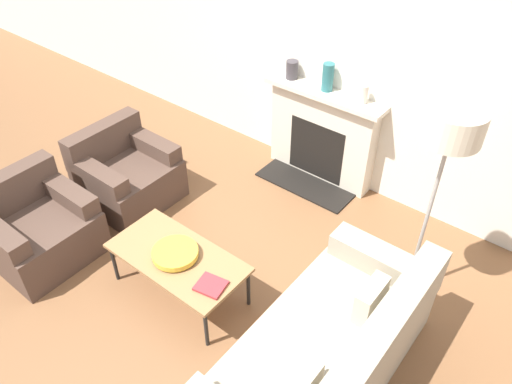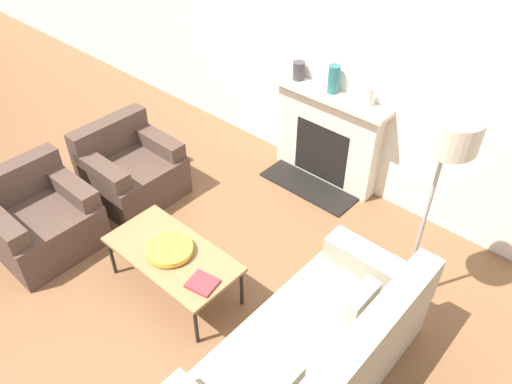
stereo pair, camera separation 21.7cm
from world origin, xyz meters
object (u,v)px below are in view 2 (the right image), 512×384
object	(u,v)px
fireplace	(326,138)
mantel_vase_left	(299,71)
mantel_vase_center_right	(369,97)
bowl	(170,249)
mantel_vase_center_left	(334,79)
floor_lamp	(445,149)
coffee_table	(172,255)
armchair_far	(131,170)
armchair_near	(40,220)
couch	(311,360)
book	(202,283)

from	to	relation	value
fireplace	mantel_vase_left	size ratio (longest dim) A/B	6.93
fireplace	mantel_vase_center_right	xyz separation A→B (m)	(0.41, 0.02, 0.63)
bowl	mantel_vase_center_left	world-z (taller)	mantel_vase_center_left
floor_lamp	mantel_vase_left	xyz separation A→B (m)	(-1.96, 0.95, -0.40)
coffee_table	mantel_vase_left	distance (m)	2.35
armchair_far	mantel_vase_left	xyz separation A→B (m)	(0.91, 1.62, 0.84)
armchair_near	floor_lamp	bearing A→B (deg)	-59.41
bowl	mantel_vase_center_left	size ratio (longest dim) A/B	1.33
bowl	mantel_vase_left	distance (m)	2.33
coffee_table	mantel_vase_left	bearing A→B (deg)	101.15
armchair_far	bowl	size ratio (longest dim) A/B	2.28
mantel_vase_left	mantel_vase_center_left	distance (m)	0.43
armchair_near	bowl	xyz separation A→B (m)	(1.33, 0.46, 0.17)
armchair_far	mantel_vase_center_left	size ratio (longest dim) A/B	3.03
couch	mantel_vase_left	xyz separation A→B (m)	(-1.85, 2.14, 0.83)
couch	armchair_far	xyz separation A→B (m)	(-2.76, 0.53, -0.00)
fireplace	armchair_far	world-z (taller)	fireplace
fireplace	mantel_vase_center_right	bearing A→B (deg)	2.11
fireplace	book	world-z (taller)	fireplace
couch	book	size ratio (longest dim) A/B	7.77
fireplace	bowl	size ratio (longest dim) A/B	3.48
fireplace	floor_lamp	size ratio (longest dim) A/B	0.74
book	floor_lamp	world-z (taller)	floor_lamp
book	mantel_vase_center_right	xyz separation A→B (m)	(-0.02, 2.25, 0.69)
mantel_vase_center_right	fireplace	bearing A→B (deg)	-177.89
couch	book	bearing A→B (deg)	-83.94
bowl	floor_lamp	xyz separation A→B (m)	(1.54, 1.24, 1.07)
armchair_near	armchair_far	distance (m)	1.03
armchair_far	bowl	world-z (taller)	armchair_far
floor_lamp	mantel_vase_center_right	xyz separation A→B (m)	(-1.12, 0.95, -0.40)
armchair_far	mantel_vase_left	world-z (taller)	mantel_vase_left
book	floor_lamp	bearing A→B (deg)	38.53
mantel_vase_center_right	floor_lamp	bearing A→B (deg)	-40.43
mantel_vase_left	armchair_far	bearing A→B (deg)	-119.35
fireplace	bowl	distance (m)	2.18
armchair_far	floor_lamp	size ratio (longest dim) A/B	0.48
fireplace	armchair_near	xyz separation A→B (m)	(-1.34, -2.63, -0.21)
armchair_near	armchair_far	world-z (taller)	same
armchair_far	floor_lamp	bearing A→B (deg)	-76.97
armchair_near	book	bearing A→B (deg)	-77.27
fireplace	armchair_far	distance (m)	2.10
armchair_near	coffee_table	bearing A→B (deg)	-70.89
armchair_far	bowl	distance (m)	1.46
armchair_far	coffee_table	size ratio (longest dim) A/B	0.74
mantel_vase_left	mantel_vase_center_right	world-z (taller)	mantel_vase_left
floor_lamp	mantel_vase_center_left	bearing A→B (deg)	148.09
coffee_table	mantel_vase_center_right	world-z (taller)	mantel_vase_center_right
armchair_near	mantel_vase_center_right	bearing A→B (deg)	-33.48
floor_lamp	mantel_vase_center_left	world-z (taller)	floor_lamp
book	mantel_vase_left	xyz separation A→B (m)	(-0.87, 2.25, 0.70)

